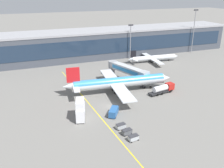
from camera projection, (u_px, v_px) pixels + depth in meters
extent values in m
plane|color=slate|center=(110.00, 106.00, 80.96)|extent=(700.00, 700.00, 0.00)
cube|color=yellow|center=(92.00, 107.00, 80.76)|extent=(5.42, 79.86, 0.01)
cube|color=#424751|center=(57.00, 47.00, 130.80)|extent=(207.29, 20.54, 14.15)
cube|color=#1E2D42|center=(60.00, 50.00, 121.58)|extent=(201.07, 0.16, 7.92)
cube|color=#99999E|center=(55.00, 33.00, 128.03)|extent=(211.43, 20.95, 1.00)
cylinder|color=silver|center=(120.00, 82.00, 90.96)|extent=(35.44, 7.34, 3.61)
cylinder|color=#388CD1|center=(120.00, 82.00, 90.84)|extent=(34.72, 7.12, 3.47)
cone|color=silver|center=(166.00, 78.00, 95.51)|extent=(3.96, 3.80, 3.43)
cone|color=silver|center=(68.00, 87.00, 86.24)|extent=(4.64, 3.52, 3.07)
cube|color=red|center=(73.00, 75.00, 85.19)|extent=(4.71, 0.86, 5.42)
cube|color=silver|center=(74.00, 82.00, 90.01)|extent=(2.60, 5.96, 0.24)
cube|color=silver|center=(76.00, 89.00, 83.52)|extent=(2.60, 5.96, 0.24)
cube|color=silver|center=(110.00, 76.00, 98.98)|extent=(6.35, 15.23, 0.40)
cube|color=silver|center=(123.00, 93.00, 82.42)|extent=(6.35, 15.23, 0.40)
cylinder|color=#939399|center=(114.00, 81.00, 97.30)|extent=(2.98, 2.27, 1.99)
cylinder|color=#939399|center=(124.00, 93.00, 85.53)|extent=(2.98, 2.27, 1.99)
cylinder|color=black|center=(151.00, 87.00, 95.24)|extent=(1.04, 0.50, 1.00)
cylinder|color=slate|center=(151.00, 85.00, 94.87)|extent=(0.20, 0.20, 2.04)
cylinder|color=black|center=(113.00, 90.00, 93.14)|extent=(1.04, 0.50, 1.00)
cylinder|color=slate|center=(113.00, 87.00, 92.77)|extent=(0.20, 0.20, 2.04)
cylinder|color=black|center=(115.00, 93.00, 90.22)|extent=(1.04, 0.50, 1.00)
cylinder|color=slate|center=(115.00, 90.00, 89.85)|extent=(0.20, 0.20, 2.04)
cube|color=#B2B7BC|center=(127.00, 69.00, 101.43)|extent=(8.87, 18.84, 2.80)
cube|color=#2D84C6|center=(127.00, 69.00, 101.46)|extent=(8.02, 16.02, 1.54)
cube|color=#9EA3A8|center=(144.00, 75.00, 94.68)|extent=(4.43, 4.18, 2.94)
cylinder|color=#4C4C51|center=(143.00, 83.00, 95.88)|extent=(0.70, 0.70, 3.75)
cube|color=#262628|center=(143.00, 87.00, 96.51)|extent=(2.28, 2.28, 0.30)
cylinder|color=gray|center=(113.00, 64.00, 108.19)|extent=(3.90, 3.90, 3.08)
cylinder|color=gray|center=(113.00, 71.00, 109.38)|extent=(1.80, 1.80, 3.75)
cube|color=#232326|center=(161.00, 92.00, 90.64)|extent=(10.28, 4.19, 0.50)
cube|color=#B21E19|center=(170.00, 86.00, 92.29)|extent=(3.19, 2.95, 2.50)
cube|color=black|center=(172.00, 84.00, 92.71)|extent=(0.55, 2.29, 1.12)
cylinder|color=silver|center=(160.00, 89.00, 90.01)|extent=(6.29, 3.20, 2.20)
cylinder|color=black|center=(166.00, 89.00, 93.52)|extent=(1.05, 0.52, 1.00)
cylinder|color=black|center=(170.00, 91.00, 91.62)|extent=(1.05, 0.52, 1.00)
cylinder|color=black|center=(158.00, 91.00, 91.53)|extent=(1.05, 0.52, 1.00)
cylinder|color=black|center=(162.00, 94.00, 89.64)|extent=(1.05, 0.52, 1.00)
cylinder|color=black|center=(153.00, 93.00, 90.52)|extent=(1.05, 0.52, 1.00)
cylinder|color=black|center=(158.00, 95.00, 88.63)|extent=(1.05, 0.52, 1.00)
cube|color=white|center=(81.00, 112.00, 72.66)|extent=(4.30, 7.23, 3.80)
cube|color=silver|center=(80.00, 104.00, 71.25)|extent=(3.70, 5.56, 2.20)
cylinder|color=black|center=(77.00, 114.00, 75.48)|extent=(0.41, 0.65, 0.60)
cylinder|color=black|center=(85.00, 114.00, 75.66)|extent=(0.41, 0.65, 0.60)
cylinder|color=black|center=(77.00, 122.00, 71.06)|extent=(0.41, 0.65, 0.60)
cylinder|color=black|center=(84.00, 121.00, 71.24)|extent=(0.41, 0.65, 0.60)
cube|color=#285B9E|center=(114.00, 112.00, 74.80)|extent=(4.55, 5.31, 2.00)
cube|color=black|center=(113.00, 113.00, 73.54)|extent=(2.55, 2.51, 0.60)
cylinder|color=black|center=(115.00, 118.00, 73.38)|extent=(0.54, 0.64, 0.60)
cylinder|color=black|center=(109.00, 117.00, 73.78)|extent=(0.54, 0.64, 0.60)
cylinder|color=black|center=(118.00, 112.00, 76.55)|extent=(0.54, 0.64, 0.60)
cylinder|color=black|center=(112.00, 112.00, 76.95)|extent=(0.54, 0.64, 0.60)
cube|color=#B2B7BC|center=(133.00, 138.00, 62.70)|extent=(2.77, 1.82, 1.10)
cube|color=#333338|center=(133.00, 136.00, 62.44)|extent=(2.83, 1.86, 0.10)
cylinder|color=black|center=(131.00, 142.00, 61.82)|extent=(0.37, 0.17, 0.36)
cylinder|color=black|center=(128.00, 139.00, 63.05)|extent=(0.37, 0.17, 0.36)
cylinder|color=black|center=(138.00, 140.00, 62.75)|extent=(0.37, 0.17, 0.36)
cylinder|color=black|center=(135.00, 137.00, 63.97)|extent=(0.37, 0.17, 0.36)
cube|color=#595B60|center=(127.00, 132.00, 65.31)|extent=(2.77, 1.82, 1.10)
cube|color=#333338|center=(127.00, 130.00, 65.06)|extent=(2.83, 1.86, 0.10)
cylinder|color=black|center=(125.00, 136.00, 64.44)|extent=(0.37, 0.17, 0.36)
cylinder|color=black|center=(122.00, 133.00, 65.66)|extent=(0.37, 0.17, 0.36)
cylinder|color=black|center=(132.00, 134.00, 65.36)|extent=(0.37, 0.17, 0.36)
cylinder|color=black|center=(129.00, 131.00, 66.59)|extent=(0.37, 0.17, 0.36)
cube|color=#B2B7BC|center=(121.00, 126.00, 67.93)|extent=(2.77, 1.82, 1.10)
cube|color=#333338|center=(121.00, 124.00, 67.67)|extent=(2.83, 1.86, 0.10)
cylinder|color=black|center=(119.00, 130.00, 67.05)|extent=(0.37, 0.17, 0.36)
cylinder|color=black|center=(116.00, 128.00, 68.28)|extent=(0.37, 0.17, 0.36)
cylinder|color=black|center=(125.00, 128.00, 67.98)|extent=(0.37, 0.17, 0.36)
cylinder|color=black|center=(123.00, 126.00, 69.20)|extent=(0.37, 0.17, 0.36)
cylinder|color=silver|center=(154.00, 58.00, 128.95)|extent=(24.44, 4.71, 2.34)
cylinder|color=silver|center=(154.00, 58.00, 128.87)|extent=(23.95, 4.56, 2.25)
cone|color=silver|center=(176.00, 56.00, 132.17)|extent=(2.55, 2.44, 2.23)
cone|color=silver|center=(131.00, 59.00, 125.60)|extent=(2.99, 2.26, 1.99)
cube|color=black|center=(133.00, 54.00, 124.97)|extent=(3.05, 0.52, 3.51)
cube|color=silver|center=(133.00, 58.00, 128.14)|extent=(1.59, 3.85, 0.15)
cube|color=silver|center=(136.00, 60.00, 123.94)|extent=(1.59, 3.85, 0.15)
cube|color=silver|center=(147.00, 55.00, 134.41)|extent=(3.94, 10.46, 0.25)
cube|color=silver|center=(157.00, 62.00, 123.15)|extent=(3.94, 10.46, 0.25)
cylinder|color=#939399|center=(150.00, 58.00, 133.22)|extent=(1.92, 1.46, 1.29)
cylinder|color=#939399|center=(157.00, 62.00, 125.26)|extent=(1.92, 1.46, 1.29)
cylinder|color=black|center=(168.00, 60.00, 131.84)|extent=(0.64, 0.31, 0.62)
cylinder|color=slate|center=(169.00, 59.00, 131.64)|extent=(0.12, 0.12, 1.09)
cylinder|color=black|center=(150.00, 61.00, 130.25)|extent=(0.64, 0.31, 0.62)
cylinder|color=slate|center=(150.00, 60.00, 130.05)|extent=(0.12, 0.12, 1.09)
cylinder|color=black|center=(152.00, 62.00, 128.35)|extent=(0.64, 0.31, 0.62)
cylinder|color=slate|center=(152.00, 61.00, 128.16)|extent=(0.12, 0.12, 1.09)
cylinder|color=gray|center=(193.00, 32.00, 145.09)|extent=(0.44, 0.44, 24.58)
cube|color=#333338|center=(196.00, 10.00, 140.44)|extent=(2.80, 0.50, 0.80)
cylinder|color=gray|center=(130.00, 43.00, 132.40)|extent=(0.44, 0.44, 18.07)
cube|color=#333338|center=(131.00, 25.00, 128.95)|extent=(2.80, 0.50, 0.80)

